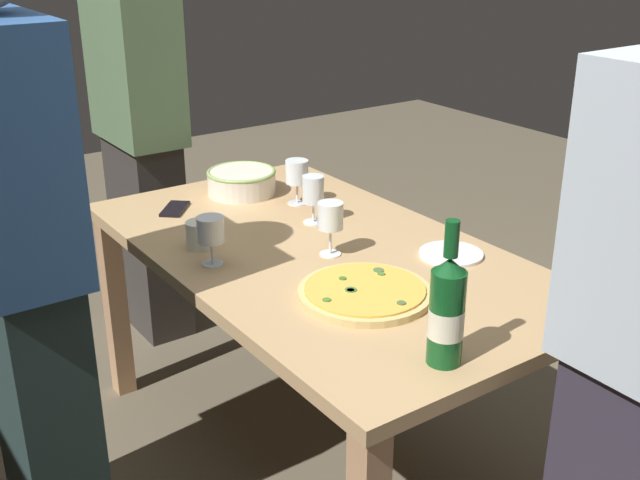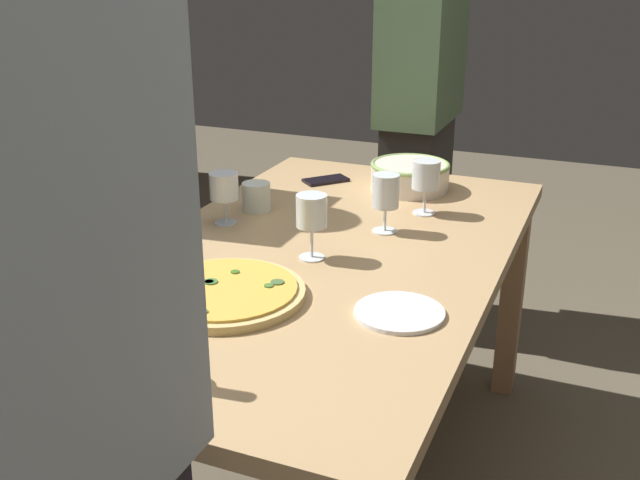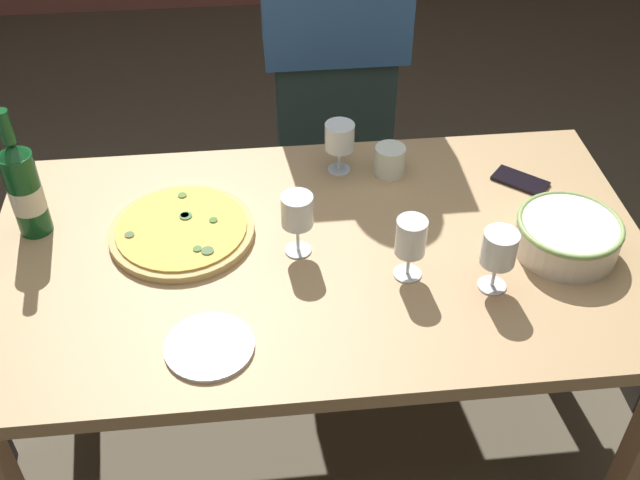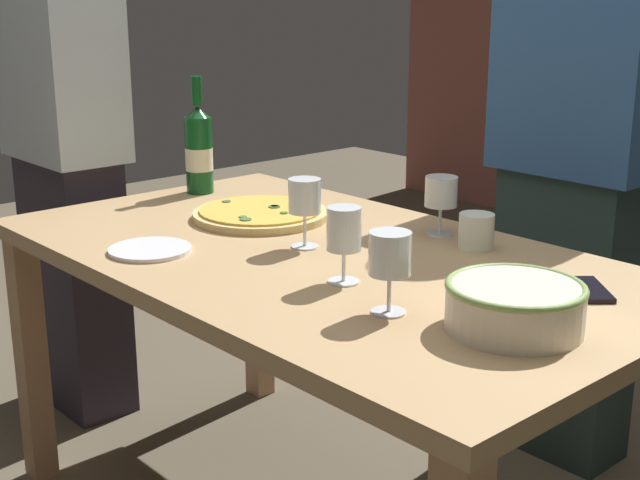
{
  "view_description": "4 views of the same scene",
  "coord_description": "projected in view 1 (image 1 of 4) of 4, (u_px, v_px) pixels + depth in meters",
  "views": [
    {
      "loc": [
        -1.79,
        1.25,
        1.68
      ],
      "look_at": [
        0.0,
        0.0,
        0.78
      ],
      "focal_mm": 43.99,
      "sensor_mm": 36.0,
      "label": 1
    },
    {
      "loc": [
        -1.62,
        -0.67,
        1.47
      ],
      "look_at": [
        0.0,
        0.0,
        0.78
      ],
      "focal_mm": 42.09,
      "sensor_mm": 36.0,
      "label": 2
    },
    {
      "loc": [
        -0.14,
        -1.38,
        1.98
      ],
      "look_at": [
        0.0,
        0.0,
        0.78
      ],
      "focal_mm": 43.16,
      "sensor_mm": 36.0,
      "label": 3
    },
    {
      "loc": [
        1.44,
        -1.3,
        1.34
      ],
      "look_at": [
        0.0,
        0.0,
        0.78
      ],
      "focal_mm": 49.48,
      "sensor_mm": 36.0,
      "label": 4
    }
  ],
  "objects": [
    {
      "name": "ground_plane",
      "position": [
        320.0,
        452.0,
        2.66
      ],
      "size": [
        8.0,
        8.0,
        0.0
      ],
      "primitive_type": "plane",
      "color": "brown"
    },
    {
      "name": "dining_table",
      "position": [
        320.0,
        277.0,
        2.41
      ],
      "size": [
        1.6,
        0.9,
        0.75
      ],
      "color": "tan",
      "rests_on": "ground"
    },
    {
      "name": "pizza",
      "position": [
        365.0,
        292.0,
        2.07
      ],
      "size": [
        0.36,
        0.36,
        0.03
      ],
      "color": "#D7B771",
      "rests_on": "dining_table"
    },
    {
      "name": "serving_bowl",
      "position": [
        242.0,
        181.0,
        2.83
      ],
      "size": [
        0.25,
        0.25,
        0.09
      ],
      "color": "silver",
      "rests_on": "dining_table"
    },
    {
      "name": "wine_bottle",
      "position": [
        447.0,
        310.0,
        1.72
      ],
      "size": [
        0.08,
        0.08,
        0.34
      ],
      "color": "#114A1E",
      "rests_on": "dining_table"
    },
    {
      "name": "wine_glass_near_pizza",
      "position": [
        313.0,
        192.0,
        2.54
      ],
      "size": [
        0.07,
        0.07,
        0.16
      ],
      "color": "white",
      "rests_on": "dining_table"
    },
    {
      "name": "wine_glass_by_bottle",
      "position": [
        329.0,
        219.0,
        2.29
      ],
      "size": [
        0.08,
        0.08,
        0.16
      ],
      "color": "white",
      "rests_on": "dining_table"
    },
    {
      "name": "wine_glass_far_left",
      "position": [
        211.0,
        232.0,
        2.23
      ],
      "size": [
        0.08,
        0.08,
        0.15
      ],
      "color": "white",
      "rests_on": "dining_table"
    },
    {
      "name": "wine_glass_far_right",
      "position": [
        297.0,
        174.0,
        2.71
      ],
      "size": [
        0.08,
        0.08,
        0.16
      ],
      "color": "white",
      "rests_on": "dining_table"
    },
    {
      "name": "cup_amber",
      "position": [
        199.0,
        235.0,
        2.37
      ],
      "size": [
        0.08,
        0.08,
        0.08
      ],
      "primitive_type": "cylinder",
      "color": "white",
      "rests_on": "dining_table"
    },
    {
      "name": "side_plate",
      "position": [
        451.0,
        254.0,
        2.32
      ],
      "size": [
        0.19,
        0.19,
        0.01
      ],
      "primitive_type": "cylinder",
      "color": "white",
      "rests_on": "dining_table"
    },
    {
      "name": "cell_phone",
      "position": [
        175.0,
        209.0,
        2.68
      ],
      "size": [
        0.15,
        0.15,
        0.01
      ],
      "primitive_type": "cube",
      "rotation": [
        0.0,
        0.0,
        0.85
      ],
      "color": "black",
      "rests_on": "dining_table"
    },
    {
      "name": "person_host",
      "position": [
        22.0,
        263.0,
        1.99
      ],
      "size": [
        0.45,
        0.24,
        1.71
      ],
      "rotation": [
        0.0,
        0.0,
        -1.73
      ],
      "color": "#213332",
      "rests_on": "ground"
    },
    {
      "name": "person_guest_right",
      "position": [
        140.0,
        134.0,
        3.18
      ],
      "size": [
        0.45,
        0.24,
        1.71
      ],
      "rotation": [
        0.0,
        0.0,
        -3.08
      ],
      "color": "#35312E",
      "rests_on": "ground"
    }
  ]
}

